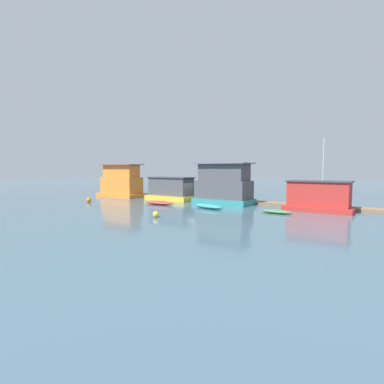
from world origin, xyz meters
TOP-DOWN VIEW (x-y plane):
  - ground_plane at (0.00, 0.00)m, footprint 200.00×200.00m
  - dock_walkway at (0.00, 2.94)m, footprint 42.40×1.92m
  - houseboat_orange at (-13.88, -0.10)m, footprint 7.48×3.91m
  - houseboat_yellow at (-4.33, 0.17)m, footprint 6.82×3.44m
  - houseboat_teal at (3.87, 0.32)m, footprint 7.06×3.95m
  - houseboat_red at (14.96, 0.21)m, footprint 6.64×3.50m
  - dinghy_red at (-2.36, -4.70)m, footprint 4.25×1.82m
  - dinghy_teal at (4.45, -4.36)m, footprint 4.19×2.33m
  - dinghy_green at (11.85, -3.73)m, footprint 3.14×1.26m
  - mooring_post_far_right at (3.80, 1.73)m, footprint 0.26×0.26m
  - mooring_post_near_left at (12.85, 1.73)m, footprint 0.22×0.22m
  - buoy_yellow at (3.58, -12.18)m, footprint 0.55×0.55m
  - buoy_orange at (-11.38, -8.08)m, footprint 0.63×0.63m

SIDE VIEW (x-z plane):
  - ground_plane at x=0.00m, z-range 0.00..0.00m
  - dock_walkway at x=0.00m, z-range 0.00..0.30m
  - dinghy_green at x=11.85m, z-range 0.00..0.37m
  - dinghy_red at x=-2.36m, z-range 0.00..0.45m
  - dinghy_teal at x=4.45m, z-range 0.00..0.50m
  - buoy_yellow at x=3.58m, z-range 0.00..0.55m
  - buoy_orange at x=-11.38m, z-range 0.00..0.63m
  - mooring_post_far_right at x=3.80m, z-range 0.00..1.77m
  - mooring_post_near_left at x=12.85m, z-range 0.00..2.16m
  - houseboat_red at x=14.96m, z-range -2.27..5.26m
  - houseboat_yellow at x=-4.33m, z-range -0.11..3.11m
  - houseboat_orange at x=-13.88m, z-range -0.32..4.71m
  - houseboat_teal at x=3.87m, z-range -0.23..4.86m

